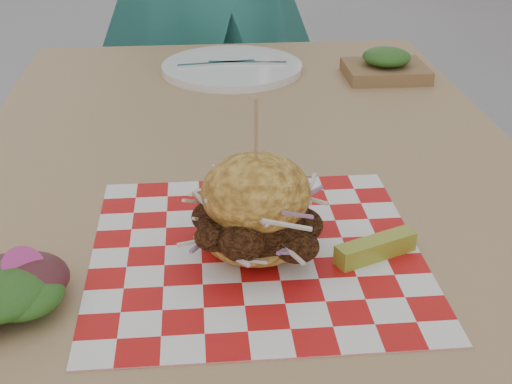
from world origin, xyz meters
TOP-DOWN VIEW (x-y plane):
  - patio_table at (-0.35, -0.25)m, footprint 0.80×1.20m
  - patio_chair at (-0.35, 0.71)m, footprint 0.45×0.46m
  - paper_liner at (-0.36, -0.51)m, footprint 0.36×0.36m
  - sandwich at (-0.36, -0.51)m, footprint 0.16×0.16m
  - pickle_spear at (-0.23, -0.53)m, footprint 0.10×0.06m
  - side_salad at (-0.61, -0.59)m, footprint 0.14×0.14m
  - place_setting at (-0.35, 0.15)m, footprint 0.27×0.27m
  - kraft_tray at (-0.06, 0.09)m, footprint 0.15×0.12m

SIDE VIEW (x-z plane):
  - patio_chair at x=-0.35m, z-range 0.08..1.03m
  - patio_table at x=-0.35m, z-range 0.30..1.05m
  - paper_liner at x=-0.36m, z-range 0.75..0.75m
  - place_setting at x=-0.35m, z-range 0.75..0.77m
  - pickle_spear at x=-0.23m, z-range 0.75..0.77m
  - side_salad at x=-0.61m, z-range 0.74..0.79m
  - kraft_tray at x=-0.06m, z-range 0.74..0.80m
  - sandwich at x=-0.36m, z-range 0.71..0.89m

